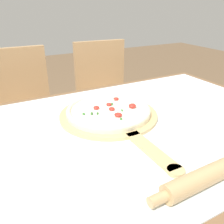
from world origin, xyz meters
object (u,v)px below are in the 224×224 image
(pizza, at_px, (109,110))
(chair_left, at_px, (24,110))
(rolling_pin, at_px, (222,169))
(pizza_peel, at_px, (111,117))
(chair_right, at_px, (104,95))

(pizza, relative_size, chair_left, 0.37)
(rolling_pin, bearing_deg, chair_left, 105.82)
(pizza_peel, relative_size, rolling_pin, 1.30)
(chair_left, bearing_deg, chair_right, 1.02)
(pizza_peel, distance_m, chair_right, 0.85)
(pizza, relative_size, chair_right, 0.37)
(rolling_pin, height_order, chair_right, chair_right)
(rolling_pin, relative_size, chair_right, 0.52)
(pizza_peel, distance_m, pizza, 0.03)
(rolling_pin, relative_size, chair_left, 0.52)
(rolling_pin, height_order, chair_left, chair_left)
(pizza, distance_m, chair_left, 0.80)
(pizza, xyz_separation_m, chair_right, (0.34, 0.73, -0.24))
(pizza_peel, xyz_separation_m, chair_left, (-0.24, 0.75, -0.22))
(pizza_peel, height_order, rolling_pin, rolling_pin)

